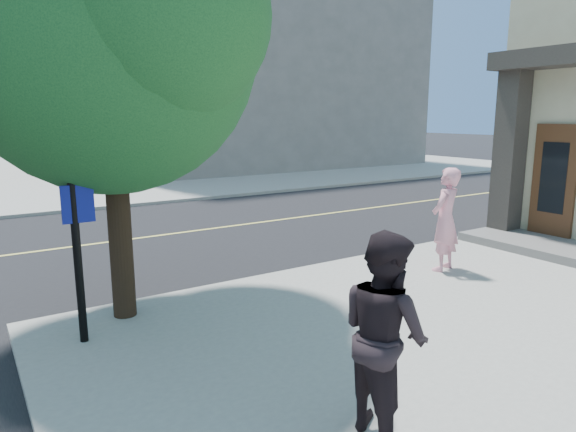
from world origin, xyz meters
TOP-DOWN VIEW (x-y plane):
  - ground at (0.00, 0.00)m, footprint 140.00×140.00m
  - road_ew at (0.00, 4.50)m, footprint 140.00×9.00m
  - sidewalk_ne at (13.50, 21.50)m, footprint 29.00×25.00m
  - filler_ne at (14.00, 22.00)m, footprint 18.00×16.00m
  - man_on_phone at (6.20, -1.61)m, footprint 0.82×0.65m
  - pedestrian at (1.73, -4.69)m, footprint 0.82×1.00m
  - street_tree at (0.61, -0.57)m, footprint 4.99×4.53m

SIDE VIEW (x-z plane):
  - ground at x=0.00m, z-range 0.00..0.00m
  - road_ew at x=0.00m, z-range 0.00..0.01m
  - sidewalk_ne at x=13.50m, z-range 0.00..0.12m
  - pedestrian at x=1.73m, z-range 0.12..2.03m
  - man_on_phone at x=6.20m, z-range 0.12..2.07m
  - street_tree at x=0.61m, z-range 1.08..7.70m
  - filler_ne at x=14.00m, z-range 0.12..14.12m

